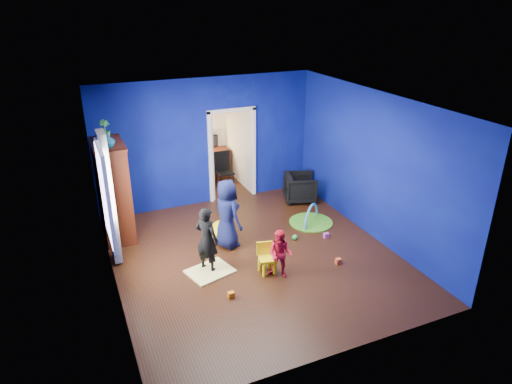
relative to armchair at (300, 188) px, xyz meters
name	(u,v)px	position (x,y,z in m)	size (l,w,h in m)	color
floor	(255,257)	(-2.00, -1.93, -0.33)	(5.00, 5.50, 0.01)	black
ceiling	(255,103)	(-2.00, -1.93, 2.57)	(5.00, 5.50, 0.01)	white
wall_back	(207,142)	(-2.00, 0.82, 1.12)	(5.00, 0.02, 2.90)	navy
wall_front	(343,264)	(-2.00, -4.68, 1.12)	(5.00, 0.02, 2.90)	navy
wall_left	(106,210)	(-4.50, -1.93, 1.12)	(0.02, 5.50, 2.90)	navy
wall_right	(373,166)	(0.50, -1.93, 1.12)	(0.02, 5.50, 2.90)	navy
alcove	(219,138)	(-1.40, 1.69, 0.92)	(1.00, 1.75, 2.50)	silver
armchair	(300,188)	(0.00, 0.00, 0.00)	(0.70, 0.72, 0.66)	black
child_black	(207,239)	(-2.93, -1.98, 0.28)	(0.44, 0.29, 1.21)	black
child_navy	(227,214)	(-2.32, -1.33, 0.36)	(0.67, 0.44, 1.37)	#10133B
toddler_red	(280,254)	(-1.85, -2.69, 0.11)	(0.43, 0.33, 0.88)	#B2131C
vase	(108,141)	(-4.21, -0.34, 1.76)	(0.24, 0.24, 0.25)	#0D606F
potted_plant	(104,130)	(-4.21, 0.18, 1.82)	(0.22, 0.22, 0.39)	green
tv_armoire	(114,191)	(-4.21, -0.04, 0.65)	(0.58, 1.14, 1.96)	#42180B
crt_tv	(115,189)	(-4.17, -0.04, 0.69)	(0.46, 0.70, 0.54)	silver
yellow_blanket	(210,271)	(-2.93, -2.08, -0.31)	(0.75, 0.60, 0.03)	#F2E07A
hopper_ball	(221,231)	(-2.37, -1.08, -0.12)	(0.43, 0.43, 0.43)	yellow
kid_chair	(267,260)	(-2.00, -2.49, -0.08)	(0.28, 0.28, 0.50)	yellow
play_mat	(311,222)	(-0.34, -1.13, -0.32)	(0.93, 0.93, 0.02)	green
toy_arch	(311,222)	(-0.34, -1.13, -0.31)	(0.83, 0.83, 0.05)	#3F8CD8
window_left	(104,196)	(-4.48, -1.58, 1.22)	(0.03, 0.95, 1.55)	white
curtain	(110,199)	(-4.37, -1.03, 0.92)	(0.14, 0.42, 2.40)	slate
doorway	(232,156)	(-1.40, 0.82, 0.72)	(1.16, 0.10, 2.10)	white
study_desk	(213,163)	(-1.40, 2.33, 0.05)	(0.88, 0.44, 0.75)	#3D140A
desk_monitor	(210,141)	(-1.40, 2.45, 0.62)	(0.40, 0.05, 0.32)	black
desk_lamp	(201,144)	(-1.68, 2.39, 0.60)	(0.14, 0.14, 0.14)	#FFD88C
folding_chair	(225,172)	(-1.40, 1.37, 0.13)	(0.40, 0.40, 0.92)	black
book_shelf	(209,101)	(-1.40, 2.44, 1.69)	(0.88, 0.24, 0.04)	white
toy_0	(338,261)	(-0.69, -2.74, -0.28)	(0.10, 0.08, 0.10)	#E75226
toy_1	(231,295)	(-2.84, -2.92, -0.28)	(0.10, 0.08, 0.10)	orange
toy_2	(295,237)	(-1.01, -1.64, -0.27)	(0.11, 0.11, 0.11)	green
toy_3	(326,235)	(-0.39, -1.82, -0.28)	(0.10, 0.08, 0.10)	#C349B2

